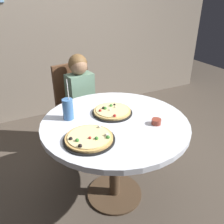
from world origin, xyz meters
TOP-DOWN VIEW (x-y plane):
  - ground_plane at (0.00, 0.00)m, footprint 8.00×8.00m
  - wall_with_window at (-0.00, 1.89)m, footprint 5.20×0.14m
  - dining_table at (0.00, 0.00)m, footprint 1.10×1.10m
  - chair_wooden at (-0.01, 0.88)m, footprint 0.46×0.46m
  - diner_child at (0.01, 0.70)m, footprint 0.31×0.43m
  - pizza_veggie at (0.03, 0.12)m, footprint 0.32×0.32m
  - pizza_cheese at (-0.27, -0.16)m, footprint 0.34×0.34m
  - soda_cup at (-0.30, 0.19)m, footprint 0.08×0.08m
  - sauce_bowl at (0.24, -0.18)m, footprint 0.07×0.07m

SIDE VIEW (x-z plane):
  - ground_plane at x=0.00m, z-range 0.00..0.00m
  - diner_child at x=0.01m, z-range -0.06..1.02m
  - chair_wooden at x=-0.01m, z-range 0.06..1.01m
  - dining_table at x=0.00m, z-range 0.26..1.01m
  - pizza_veggie at x=0.03m, z-range 0.74..0.79m
  - pizza_cheese at x=-0.27m, z-range 0.74..0.79m
  - sauce_bowl at x=0.24m, z-range 0.75..0.79m
  - soda_cup at x=-0.30m, z-range 0.68..0.98m
  - wall_with_window at x=0.00m, z-range 0.00..2.90m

